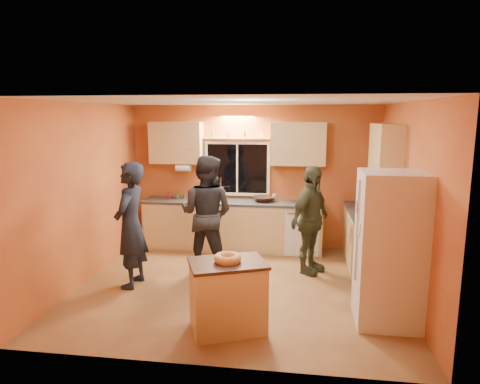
% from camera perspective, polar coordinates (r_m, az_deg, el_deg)
% --- Properties ---
extents(ground, '(4.50, 4.50, 0.00)m').
position_cam_1_polar(ground, '(6.29, -0.27, -12.44)').
color(ground, brown).
rests_on(ground, ground).
extents(room_shell, '(4.54, 4.04, 2.61)m').
position_cam_1_polar(room_shell, '(6.25, 1.35, 2.81)').
color(room_shell, '#C47232').
rests_on(room_shell, ground).
extents(back_counter, '(4.23, 0.62, 0.90)m').
position_cam_1_polar(back_counter, '(7.74, 1.64, -4.53)').
color(back_counter, tan).
rests_on(back_counter, ground).
extents(right_counter, '(0.62, 1.84, 0.90)m').
position_cam_1_polar(right_counter, '(6.64, 17.43, -7.54)').
color(right_counter, tan).
rests_on(right_counter, ground).
extents(refrigerator, '(0.72, 0.70, 1.80)m').
position_cam_1_polar(refrigerator, '(5.28, 19.31, -7.16)').
color(refrigerator, silver).
rests_on(refrigerator, ground).
extents(island, '(0.99, 0.85, 0.81)m').
position_cam_1_polar(island, '(4.98, -1.64, -13.64)').
color(island, tan).
rests_on(island, ground).
extents(bundt_pastry, '(0.31, 0.31, 0.09)m').
position_cam_1_polar(bundt_pastry, '(4.81, -1.66, -8.79)').
color(bundt_pastry, tan).
rests_on(bundt_pastry, island).
extents(person_left, '(0.44, 0.66, 1.79)m').
position_cam_1_polar(person_left, '(6.23, -14.38, -4.32)').
color(person_left, black).
rests_on(person_left, ground).
extents(person_center, '(1.00, 0.85, 1.82)m').
position_cam_1_polar(person_center, '(6.68, -4.51, -2.90)').
color(person_center, black).
rests_on(person_center, ground).
extents(person_right, '(0.85, 1.05, 1.67)m').
position_cam_1_polar(person_right, '(6.65, 9.37, -3.72)').
color(person_right, '#303522').
rests_on(person_right, ground).
extents(mixing_bowl, '(0.49, 0.49, 0.09)m').
position_cam_1_polar(mixing_bowl, '(7.64, 3.23, -0.93)').
color(mixing_bowl, black).
rests_on(mixing_bowl, back_counter).
extents(utensil_crock, '(0.14, 0.14, 0.17)m').
position_cam_1_polar(utensil_crock, '(7.72, -2.50, -0.51)').
color(utensil_crock, beige).
rests_on(utensil_crock, back_counter).
extents(potted_plant, '(0.34, 0.32, 0.30)m').
position_cam_1_polar(potted_plant, '(5.71, 18.30, -4.23)').
color(potted_plant, gray).
rests_on(potted_plant, right_counter).
extents(red_box, '(0.19, 0.16, 0.07)m').
position_cam_1_polar(red_box, '(7.23, 16.84, -2.09)').
color(red_box, '#B51B34').
rests_on(red_box, right_counter).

